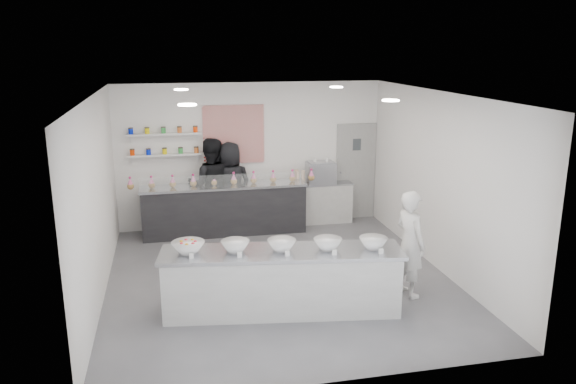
% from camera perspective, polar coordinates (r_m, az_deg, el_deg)
% --- Properties ---
extents(floor, '(6.00, 6.00, 0.00)m').
position_cam_1_polar(floor, '(9.35, -0.91, -8.80)').
color(floor, '#515156').
rests_on(floor, ground).
extents(ceiling, '(6.00, 6.00, 0.00)m').
position_cam_1_polar(ceiling, '(8.60, -0.99, 9.85)').
color(ceiling, white).
rests_on(ceiling, floor).
extents(back_wall, '(5.50, 0.00, 5.50)m').
position_cam_1_polar(back_wall, '(11.74, -3.80, 3.75)').
color(back_wall, white).
rests_on(back_wall, floor).
extents(left_wall, '(0.00, 6.00, 6.00)m').
position_cam_1_polar(left_wall, '(8.77, -18.87, -0.82)').
color(left_wall, white).
rests_on(left_wall, floor).
extents(right_wall, '(0.00, 6.00, 6.00)m').
position_cam_1_polar(right_wall, '(9.75, 15.12, 0.99)').
color(right_wall, white).
rests_on(right_wall, floor).
extents(back_door, '(0.88, 0.04, 2.10)m').
position_cam_1_polar(back_door, '(12.34, 6.89, 2.08)').
color(back_door, gray).
rests_on(back_door, floor).
extents(pattern_panel, '(1.25, 0.03, 1.20)m').
position_cam_1_polar(pattern_panel, '(11.59, -5.54, 5.83)').
color(pattern_panel, '#A01312').
rests_on(pattern_panel, back_wall).
extents(jar_shelf_lower, '(1.45, 0.22, 0.04)m').
position_cam_1_polar(jar_shelf_lower, '(11.51, -12.40, 3.72)').
color(jar_shelf_lower, silver).
rests_on(jar_shelf_lower, back_wall).
extents(jar_shelf_upper, '(1.45, 0.22, 0.04)m').
position_cam_1_polar(jar_shelf_upper, '(11.44, -12.52, 5.78)').
color(jar_shelf_upper, silver).
rests_on(jar_shelf_upper, back_wall).
extents(preserve_jars, '(1.45, 0.10, 0.56)m').
position_cam_1_polar(preserve_jars, '(11.44, -12.48, 5.08)').
color(preserve_jars, '#EF3600').
rests_on(preserve_jars, jar_shelf_lower).
extents(downlight_0, '(0.24, 0.24, 0.02)m').
position_cam_1_polar(downlight_0, '(7.45, -10.21, 8.72)').
color(downlight_0, white).
rests_on(downlight_0, ceiling).
extents(downlight_1, '(0.24, 0.24, 0.02)m').
position_cam_1_polar(downlight_1, '(8.05, 10.39, 9.14)').
color(downlight_1, white).
rests_on(downlight_1, ceiling).
extents(downlight_2, '(0.24, 0.24, 0.02)m').
position_cam_1_polar(downlight_2, '(10.04, -10.80, 10.19)').
color(downlight_2, white).
rests_on(downlight_2, ceiling).
extents(downlight_3, '(0.24, 0.24, 0.02)m').
position_cam_1_polar(downlight_3, '(10.49, 4.93, 10.58)').
color(downlight_3, white).
rests_on(downlight_3, ceiling).
extents(prep_counter, '(3.49, 1.26, 0.93)m').
position_cam_1_polar(prep_counter, '(8.10, -0.63, -9.06)').
color(prep_counter, '#B3B3AE').
rests_on(prep_counter, floor).
extents(back_bar, '(3.30, 0.62, 1.02)m').
position_cam_1_polar(back_bar, '(11.40, -6.45, -1.77)').
color(back_bar, black).
rests_on(back_bar, floor).
extents(sneeze_guard, '(3.25, 0.03, 0.28)m').
position_cam_1_polar(sneeze_guard, '(10.95, -6.41, 1.07)').
color(sneeze_guard, white).
rests_on(sneeze_guard, back_bar).
extents(espresso_ledge, '(1.17, 0.37, 0.87)m').
position_cam_1_polar(espresso_ledge, '(12.10, 3.73, -1.10)').
color(espresso_ledge, '#B3B3AE').
rests_on(espresso_ledge, floor).
extents(espresso_machine, '(0.59, 0.41, 0.45)m').
position_cam_1_polar(espresso_machine, '(11.91, 3.35, 1.94)').
color(espresso_machine, '#93969E').
rests_on(espresso_machine, espresso_ledge).
extents(cup_stacks, '(0.24, 0.24, 0.31)m').
position_cam_1_polar(cup_stacks, '(11.81, 1.20, 1.50)').
color(cup_stacks, tan).
rests_on(cup_stacks, espresso_ledge).
extents(prep_bowls, '(3.04, 0.93, 0.16)m').
position_cam_1_polar(prep_bowls, '(7.89, -0.64, -5.43)').
color(prep_bowls, white).
rests_on(prep_bowls, prep_counter).
extents(label_cards, '(2.66, 0.04, 0.07)m').
position_cam_1_polar(label_cards, '(7.45, 0.73, -7.06)').
color(label_cards, white).
rests_on(label_cards, prep_counter).
extents(cookie_bags, '(3.73, 0.15, 0.25)m').
position_cam_1_polar(cookie_bags, '(11.23, -6.55, 1.34)').
color(cookie_bags, pink).
rests_on(cookie_bags, back_bar).
extents(woman_prep, '(0.54, 0.68, 1.65)m').
position_cam_1_polar(woman_prep, '(8.69, 12.29, -5.15)').
color(woman_prep, silver).
rests_on(woman_prep, floor).
extents(staff_left, '(1.02, 0.84, 1.94)m').
position_cam_1_polar(staff_left, '(11.50, -7.83, 0.69)').
color(staff_left, black).
rests_on(staff_left, floor).
extents(staff_right, '(0.95, 0.67, 1.84)m').
position_cam_1_polar(staff_right, '(11.54, -5.86, 0.57)').
color(staff_right, black).
rests_on(staff_right, floor).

